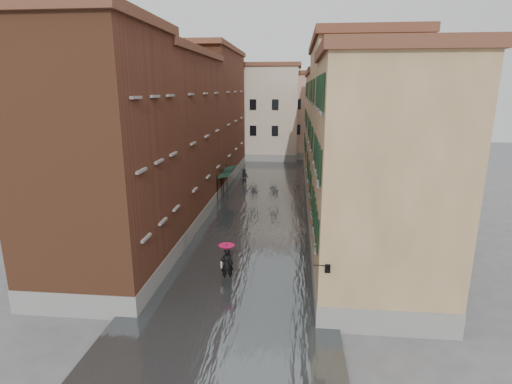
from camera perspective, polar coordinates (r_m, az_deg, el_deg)
The scene contains 16 objects.
ground at distance 23.78m, azimuth -1.91°, elevation -10.70°, with size 120.00×120.00×0.00m, color #575659.
floodwater at distance 35.86m, azimuth 0.84°, elevation -1.68°, with size 10.00×60.00×0.20m, color #474C4E.
building_left_near at distance 22.01m, azimuth -21.22°, elevation 4.04°, with size 6.00×8.00×13.00m, color brown.
building_left_mid at distance 32.12m, azimuth -12.40°, elevation 7.29°, with size 6.00×14.00×12.50m, color #5D2C1D.
building_left_far at distance 46.48m, azimuth -6.70°, elevation 10.63°, with size 6.00×16.00×14.00m, color brown.
building_right_near at distance 20.21m, azimuth 17.23°, elevation 1.33°, with size 6.00×8.00×11.50m, color #8F6B4A.
building_right_mid at distance 30.78m, azimuth 13.43°, elevation 7.39°, with size 6.00×14.00×13.00m, color tan.
building_right_far at distance 45.69m, azimuth 10.98°, elevation 8.82°, with size 6.00×16.00×11.50m, color #8F6B4A.
building_end_cream at distance 59.70m, azimuth 0.05°, elevation 11.11°, with size 12.00×9.00×13.00m, color #C1B699.
building_end_pink at distance 61.51m, azimuth 8.76°, elevation 10.58°, with size 10.00×9.00×12.00m, color tan.
awning_near at distance 36.69m, azimuth -4.45°, elevation 2.47°, with size 1.09×2.98×2.80m.
awning_far at distance 38.68m, azimuth -3.91°, elevation 3.12°, with size 1.09×3.10×2.80m.
wall_lantern at distance 16.94m, azimuth 10.12°, elevation -10.62°, with size 0.71×0.22×0.35m.
window_planters at distance 22.77m, azimuth 8.51°, elevation -2.55°, with size 0.59×10.51×0.84m.
pedestrian_main at distance 21.83m, azimuth -4.21°, elevation -9.65°, with size 0.89×0.89×2.06m.
pedestrian_far at distance 42.59m, azimuth -1.64°, elevation 2.07°, with size 0.88×0.69×1.82m, color black.
Camera 1 is at (2.93, -21.29, 10.17)m, focal length 28.00 mm.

